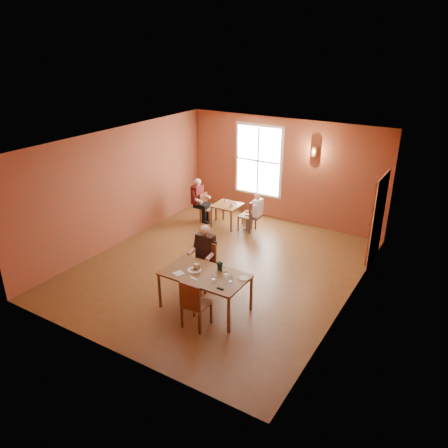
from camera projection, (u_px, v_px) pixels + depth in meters
The scene contains 30 objects.
ground at pixel (220, 267), 10.34m from camera, with size 6.00×7.00×0.01m, color brown.
wall_back at pixel (284, 171), 12.50m from camera, with size 6.00×0.04×3.00m, color brown.
wall_front at pixel (104, 276), 7.00m from camera, with size 6.00×0.04×3.00m, color brown.
wall_left at pixel (120, 187), 11.18m from camera, with size 0.04×7.00×3.00m, color brown.
wall_right at pixel (353, 238), 8.32m from camera, with size 0.04×7.00×3.00m, color brown.
ceiling at pixel (219, 142), 9.16m from camera, with size 6.00×7.00×0.04m, color white.
window at pixel (258, 161), 12.76m from camera, with size 1.36×0.10×1.96m, color white.
door at pixel (376, 220), 10.33m from camera, with size 0.12×1.04×2.10m, color maroon.
wall_sconce at pixel (314, 151), 11.71m from camera, with size 0.16×0.16×0.28m, color brown.
main_table at pixel (205, 291), 8.64m from camera, with size 1.68×0.95×0.79m, color brown, non-canonical shape.
chair_diner_main at pixel (202, 267), 9.35m from camera, with size 0.44×0.44×1.00m, color #4A2D14, non-canonical shape.
diner_main at pixel (201, 261), 9.26m from camera, with size 0.52×0.52×1.31m, color black, non-canonical shape.
chair_empty at pixel (196, 303), 8.08m from camera, with size 0.43×0.43×0.98m, color #4B2918, non-canonical shape.
plate_food at pixel (194, 270), 8.59m from camera, with size 0.27×0.27×0.03m, color white.
sandwich at pixel (197, 268), 8.59m from camera, with size 0.10×0.09×0.12m, color tan.
goblet_a at pixel (225, 273), 8.32m from camera, with size 0.08×0.08×0.20m, color white, non-canonical shape.
goblet_b at pixel (230, 280), 8.07m from camera, with size 0.08×0.08×0.20m, color white, non-canonical shape.
goblet_c at pixel (214, 278), 8.14m from camera, with size 0.08×0.08×0.19m, color white, non-canonical shape.
menu_stand at pixel (220, 267), 8.56m from camera, with size 0.11×0.06×0.19m, color black.
knife at pixel (194, 279), 8.32m from camera, with size 0.19×0.02×0.00m, color silver.
napkin at pixel (179, 273), 8.50m from camera, with size 0.18×0.18×0.01m, color white.
side_plate at pixel (244, 278), 8.32m from camera, with size 0.19×0.19×0.01m, color silver.
sunglasses at pixel (220, 289), 7.97m from camera, with size 0.14×0.04×0.02m, color black.
second_table at pixel (227, 215), 12.53m from camera, with size 0.73×0.73×0.64m, color #603316, non-canonical shape.
chair_diner_white at pixel (247, 215), 12.17m from camera, with size 0.40×0.40×0.91m, color #4F3114, non-canonical shape.
diner_white at pixel (248, 212), 12.12m from camera, with size 0.44×0.44×1.10m, color white, non-canonical shape.
chair_diner_maroon at pixel (208, 208), 12.81m from camera, with size 0.37×0.37×0.84m, color #442315, non-canonical shape.
diner_maroon at pixel (207, 201), 12.74m from camera, with size 0.50×0.50×1.24m, color maroon, non-canonical shape.
cup_a at pixel (231, 205), 12.22m from camera, with size 0.11×0.11×0.09m, color white.
cup_b at pixel (225, 201), 12.56m from camera, with size 0.09×0.09×0.08m, color silver.
Camera 1 is at (4.82, -7.71, 5.03)m, focal length 35.00 mm.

